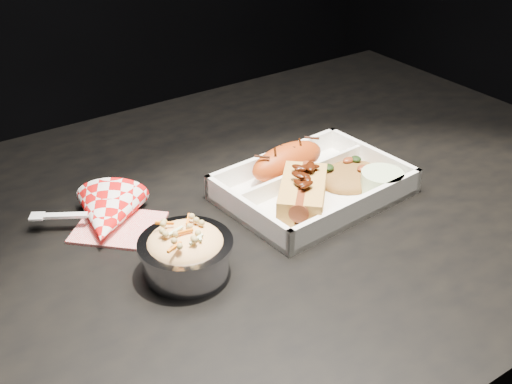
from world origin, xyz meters
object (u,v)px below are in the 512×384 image
fried_pastry (287,161)px  foil_coleslaw_cup (186,251)px  napkin_fork (107,217)px  food_tray (313,189)px  dining_table (252,256)px  hotdog (303,193)px

fried_pastry → foil_coleslaw_cup: bearing=-154.4°
foil_coleslaw_cup → napkin_fork: (-0.04, 0.14, -0.02)m
foil_coleslaw_cup → fried_pastry: bearing=25.6°
food_tray → foil_coleslaw_cup: foil_coleslaw_cup is taller
dining_table → foil_coleslaw_cup: size_ratio=10.75×
fried_pastry → foil_coleslaw_cup: 0.26m
fried_pastry → napkin_fork: 0.27m
hotdog → napkin_fork: size_ratio=0.73×
hotdog → food_tray: bearing=-11.7°
food_tray → fried_pastry: (-0.00, 0.06, 0.02)m
hotdog → napkin_fork: (-0.23, 0.12, -0.02)m
fried_pastry → hotdog: size_ratio=1.02×
hotdog → dining_table: bearing=77.7°
dining_table → napkin_fork: bearing=162.8°
dining_table → napkin_fork: (-0.19, 0.06, 0.11)m
dining_table → napkin_fork: napkin_fork is taller
dining_table → hotdog: 0.14m
dining_table → napkin_fork: 0.23m
hotdog → foil_coleslaw_cup: (-0.19, -0.03, 0.00)m
food_tray → hotdog: bearing=-149.2°
dining_table → foil_coleslaw_cup: (-0.15, -0.09, 0.12)m
fried_pastry → hotdog: 0.09m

